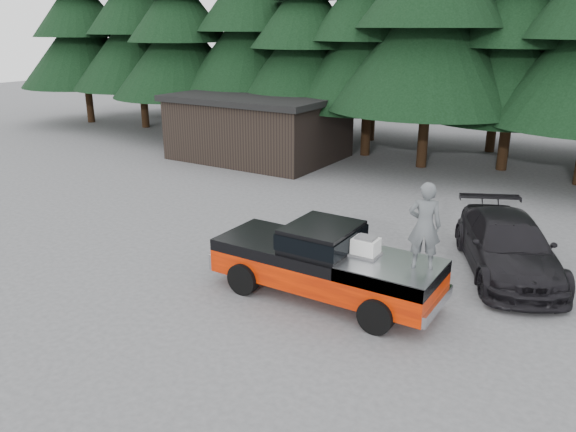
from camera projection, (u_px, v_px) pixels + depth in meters
The scene contains 8 objects.
ground at pixel (278, 275), 15.67m from camera, with size 120.00×120.00×0.00m, color #515154.
pickup_truck at pixel (325, 272), 14.25m from camera, with size 6.00×2.04×1.33m, color #F22E00, non-canonical shape.
truck_cab at pixel (322, 236), 14.00m from camera, with size 1.66×1.90×0.59m, color black.
air_compressor at pixel (366, 247), 13.53m from camera, with size 0.61×0.50×0.42m, color silver.
man_on_bed at pixel (425, 226), 12.60m from camera, with size 0.74×0.49×2.04m, color #525659.
parked_car at pixel (508, 246), 15.64m from camera, with size 2.21×5.45×1.58m, color black.
utility_building at pixel (259, 126), 29.30m from camera, with size 8.40×6.40×3.30m.
treeline at pixel (481, 2), 26.77m from camera, with size 60.15×16.05×17.50m.
Camera 1 is at (7.86, -11.97, 6.60)m, focal length 35.00 mm.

